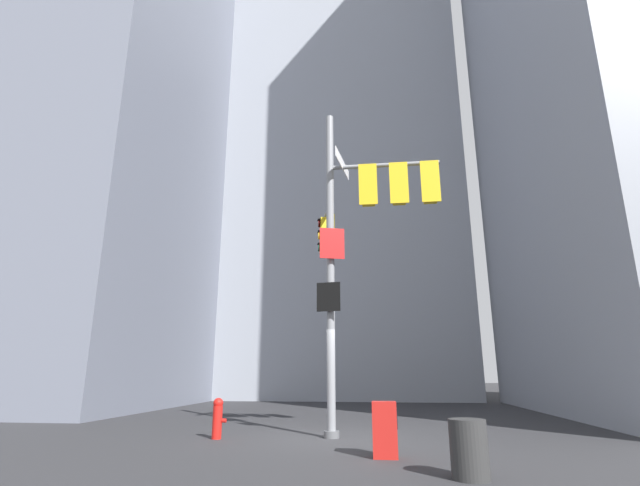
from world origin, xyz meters
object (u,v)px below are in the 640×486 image
(fire_hydrant, at_px, (218,417))
(newspaper_box, at_px, (385,429))
(trash_bin, at_px, (469,449))
(signal_pole_assembly, at_px, (360,225))

(fire_hydrant, relative_size, newspaper_box, 0.94)
(fire_hydrant, bearing_deg, trash_bin, -35.76)
(signal_pole_assembly, xyz_separation_m, trash_bin, (1.65, -4.21, -4.82))
(signal_pole_assembly, distance_m, trash_bin, 6.61)
(fire_hydrant, height_order, trash_bin, fire_hydrant)
(newspaper_box, height_order, trash_bin, newspaper_box)
(fire_hydrant, bearing_deg, signal_pole_assembly, 9.80)
(newspaper_box, bearing_deg, signal_pole_assembly, 99.87)
(signal_pole_assembly, height_order, trash_bin, signal_pole_assembly)
(signal_pole_assembly, xyz_separation_m, fire_hydrant, (-3.39, -0.59, -4.76))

